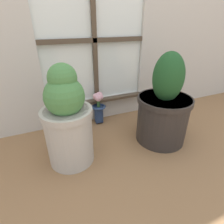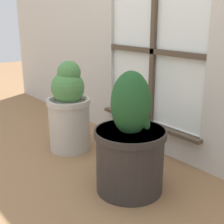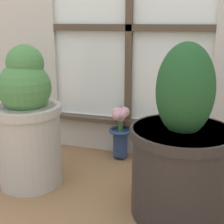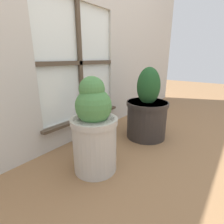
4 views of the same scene
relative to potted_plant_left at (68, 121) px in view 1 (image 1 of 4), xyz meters
name	(u,v)px [view 1 (image 1 of 4)]	position (x,y,z in m)	size (l,w,h in m)	color
ground_plane	(128,160)	(0.35, -0.17, -0.30)	(10.00, 10.00, 0.00)	olive
potted_plant_left	(68,121)	(0.00, 0.00, 0.00)	(0.31, 0.31, 0.65)	#B7B2A8
potted_plant_right	(164,109)	(0.70, -0.04, -0.03)	(0.40, 0.40, 0.68)	#2D2826
flower_vase	(99,106)	(0.33, 0.39, -0.13)	(0.13, 0.13, 0.30)	navy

